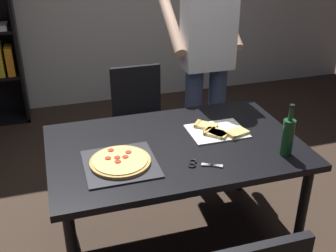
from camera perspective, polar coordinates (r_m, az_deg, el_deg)
name	(u,v)px	position (r m, az deg, el deg)	size (l,w,h in m)	color
ground_plane	(174,238)	(2.97, 0.87, -15.19)	(12.00, 12.00, 0.00)	#38281E
dining_table	(175,154)	(2.57, 0.98, -3.93)	(1.53, 0.98, 0.75)	black
chair_far_side	(139,114)	(3.48, -3.95, 1.63)	(0.42, 0.42, 0.90)	black
person_serving_pizza	(206,61)	(3.24, 5.31, 8.92)	(0.55, 0.54, 1.75)	#38476B
pepperoni_pizza_on_tray	(120,162)	(2.34, -6.58, -4.98)	(0.40, 0.40, 0.04)	#2D2D33
pizza_slices_on_towel	(217,131)	(2.67, 6.76, -0.69)	(0.36, 0.29, 0.03)	white
wine_bottle	(288,136)	(2.47, 16.15, -1.34)	(0.07, 0.07, 0.32)	#194723
kitchen_scissors	(199,164)	(2.33, 4.35, -5.24)	(0.20, 0.14, 0.01)	silver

